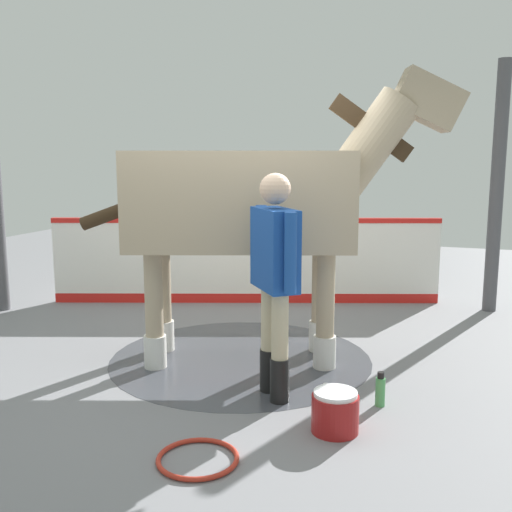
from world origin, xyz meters
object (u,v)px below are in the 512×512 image
Objects in this scene: handler at (275,269)px; bottle_spray at (380,390)px; bottle_shampoo at (326,400)px; hose_coil at (198,458)px; wash_bucket at (335,412)px; horse at (255,203)px.

handler is 6.52× the size of bottle_spray.
bottle_spray reaches higher than bottle_shampoo.
hose_coil is (1.12, -0.15, -1.00)m from handler.
bottle_spray is at bearing 147.32° from handler.
handler is 3.36× the size of hose_coil.
wash_bucket is at bearing 25.02° from bottle_shampoo.
bottle_spray is (-0.28, 0.36, 0.02)m from bottle_shampoo.
horse is 1.89m from bottle_shampoo.
handler is 7.54× the size of bottle_shampoo.
wash_bucket is at bearing 103.61° from handler.
bottle_spray is (-0.08, 0.81, -0.89)m from handler.
hose_coil is (0.68, -0.72, -0.13)m from wash_bucket.
wash_bucket reaches higher than bottle_shampoo.
bottle_shampoo reaches higher than hose_coil.
horse reaches higher than wash_bucket.
wash_bucket is (0.45, 0.58, -0.87)m from handler.
horse is at bearing -171.58° from hose_coil.
bottle_shampoo is at bearing -154.98° from wash_bucket.
bottle_spray is (0.70, 1.24, -1.33)m from horse.
handler reaches higher than hose_coil.
bottle_shampoo is (0.97, 0.89, -1.35)m from horse.
horse is 1.95m from bottle_spray.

